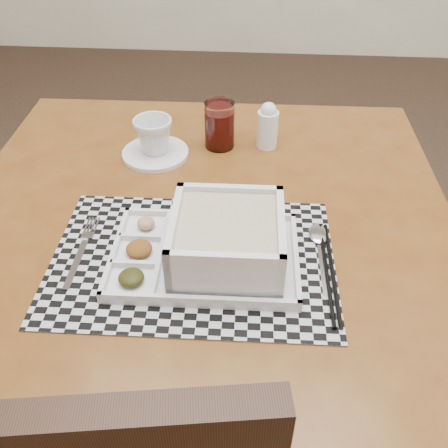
% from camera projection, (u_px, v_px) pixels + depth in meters
% --- Properties ---
extents(floor, '(5.00, 5.00, 0.00)m').
position_uv_depth(floor, '(417.00, 351.00, 1.59)').
color(floor, '#2F2117').
rests_on(floor, ground).
extents(dining_table, '(0.99, 0.99, 0.73)m').
position_uv_depth(dining_table, '(203.00, 246.00, 1.01)').
color(dining_table, '#552A0F').
rests_on(dining_table, ground).
extents(placemat, '(0.50, 0.35, 0.00)m').
position_uv_depth(placemat, '(193.00, 259.00, 0.87)').
color(placemat, '#AAABB2').
rests_on(placemat, dining_table).
extents(serving_tray, '(0.32, 0.23, 0.10)m').
position_uv_depth(serving_tray, '(220.00, 245.00, 0.84)').
color(serving_tray, silver).
rests_on(serving_tray, placemat).
extents(fork, '(0.02, 0.19, 0.00)m').
position_uv_depth(fork, '(82.00, 249.00, 0.88)').
color(fork, silver).
rests_on(fork, placemat).
extents(spoon, '(0.04, 0.18, 0.01)m').
position_uv_depth(spoon, '(319.00, 239.00, 0.90)').
color(spoon, silver).
rests_on(spoon, placemat).
extents(chopsticks, '(0.02, 0.24, 0.01)m').
position_uv_depth(chopsticks, '(329.00, 271.00, 0.84)').
color(chopsticks, black).
rests_on(chopsticks, placemat).
extents(saucer, '(0.15, 0.15, 0.01)m').
position_uv_depth(saucer, '(155.00, 153.00, 1.13)').
color(saucer, silver).
rests_on(saucer, dining_table).
extents(cup, '(0.09, 0.09, 0.08)m').
position_uv_depth(cup, '(154.00, 136.00, 1.10)').
color(cup, silver).
rests_on(cup, saucer).
extents(juice_glass, '(0.07, 0.07, 0.11)m').
position_uv_depth(juice_glass, '(219.00, 126.00, 1.13)').
color(juice_glass, white).
rests_on(juice_glass, dining_table).
extents(creamer_bottle, '(0.05, 0.05, 0.11)m').
position_uv_depth(creamer_bottle, '(268.00, 126.00, 1.13)').
color(creamer_bottle, silver).
rests_on(creamer_bottle, dining_table).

